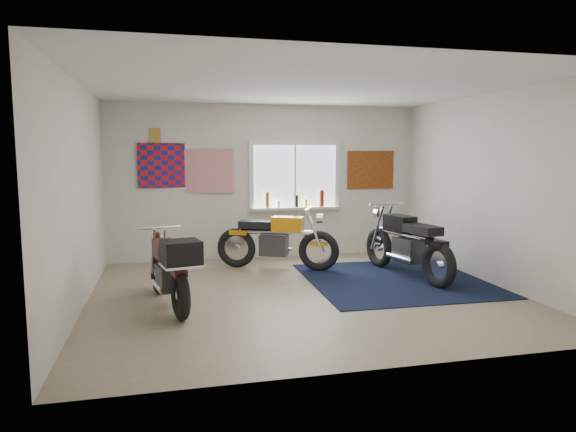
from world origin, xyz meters
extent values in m
plane|color=#9E896B|center=(0.00, 0.00, 0.00)|extent=(5.50, 5.50, 0.00)
plane|color=white|center=(0.00, 0.00, 2.70)|extent=(5.50, 5.50, 0.00)
plane|color=silver|center=(0.00, 2.50, 1.35)|extent=(5.50, 0.00, 5.50)
plane|color=silver|center=(0.00, -2.50, 1.35)|extent=(5.50, 0.00, 5.50)
plane|color=silver|center=(-2.75, 0.00, 1.35)|extent=(0.00, 5.00, 5.00)
plane|color=silver|center=(2.75, 0.00, 1.35)|extent=(0.00, 5.00, 5.00)
cube|color=black|center=(1.49, 0.37, 0.01)|extent=(2.56, 2.66, 0.01)
cube|color=white|center=(0.50, 2.48, 1.45)|extent=(1.50, 0.02, 1.10)
cube|color=white|center=(0.50, 2.47, 2.04)|extent=(1.66, 0.06, 0.08)
cube|color=white|center=(0.50, 2.47, 0.86)|extent=(1.66, 0.06, 0.08)
cube|color=white|center=(-0.29, 2.47, 1.45)|extent=(0.08, 0.06, 1.10)
cube|color=white|center=(1.29, 2.47, 1.45)|extent=(0.08, 0.06, 1.10)
cube|color=white|center=(0.50, 2.47, 1.45)|extent=(0.04, 0.06, 1.10)
cube|color=white|center=(0.50, 2.41, 0.88)|extent=(1.60, 0.16, 0.04)
cylinder|color=#905715|center=(-0.02, 2.40, 1.04)|extent=(0.07, 0.07, 0.28)
cylinder|color=silver|center=(0.19, 2.40, 0.96)|extent=(0.06, 0.06, 0.12)
cylinder|color=black|center=(0.52, 2.40, 1.01)|extent=(0.06, 0.06, 0.22)
cylinder|color=yellow|center=(0.69, 2.40, 0.97)|extent=(0.05, 0.05, 0.14)
cylinder|color=maroon|center=(0.98, 2.40, 1.05)|extent=(0.09, 0.09, 0.30)
plane|color=red|center=(-1.70, 2.48, 1.65)|extent=(1.00, 0.07, 1.00)
plane|color=red|center=(-1.05, 2.46, 1.55)|extent=(0.90, 0.09, 0.90)
cube|color=olive|center=(-1.90, 2.48, 2.15)|extent=(0.18, 0.02, 0.24)
cube|color=#A54C14|center=(1.95, 2.48, 1.55)|extent=(0.90, 0.03, 0.70)
torus|color=black|center=(0.57, 1.21, 0.32)|extent=(0.64, 0.39, 0.65)
torus|color=black|center=(-0.65, 1.79, 0.32)|extent=(0.64, 0.39, 0.65)
cylinder|color=silver|center=(0.57, 1.21, 0.32)|extent=(0.14, 0.13, 0.11)
cylinder|color=silver|center=(-0.65, 1.79, 0.32)|extent=(0.14, 0.13, 0.11)
cylinder|color=silver|center=(-0.04, 1.50, 0.60)|extent=(1.14, 0.59, 0.09)
cube|color=#333235|center=(-0.08, 1.52, 0.39)|extent=(0.51, 0.43, 0.33)
cylinder|color=silver|center=(-0.02, 1.66, 0.29)|extent=(0.51, 0.29, 0.07)
cube|color=orange|center=(0.12, 1.43, 0.74)|extent=(0.55, 0.43, 0.23)
cube|color=black|center=(-0.35, 1.64, 0.72)|extent=(0.60, 0.47, 0.12)
cube|color=orange|center=(-0.61, 1.77, 0.58)|extent=(0.33, 0.26, 0.08)
cube|color=orange|center=(0.57, 1.21, 0.44)|extent=(0.30, 0.24, 0.05)
cylinder|color=silver|center=(0.42, 1.29, 0.99)|extent=(0.28, 0.56, 0.03)
cylinder|color=silver|center=(0.59, 1.21, 0.83)|extent=(0.15, 0.18, 0.15)
torus|color=black|center=(1.62, 1.26, 0.32)|extent=(0.25, 0.67, 0.65)
torus|color=black|center=(1.88, -0.17, 0.32)|extent=(0.25, 0.67, 0.65)
cylinder|color=silver|center=(1.62, 1.26, 0.32)|extent=(0.12, 0.13, 0.11)
cylinder|color=silver|center=(1.88, -0.17, 0.32)|extent=(0.12, 0.13, 0.11)
cylinder|color=silver|center=(1.75, 0.54, 0.64)|extent=(0.33, 1.30, 0.09)
cube|color=#333235|center=(1.76, 0.49, 0.41)|extent=(0.37, 0.51, 0.35)
cylinder|color=silver|center=(1.60, 0.46, 0.31)|extent=(0.18, 0.57, 0.07)
cube|color=black|center=(1.72, 0.73, 0.79)|extent=(0.36, 0.56, 0.25)
cube|color=black|center=(1.82, 0.19, 0.77)|extent=(0.39, 0.61, 0.12)
cube|color=black|center=(1.87, -0.12, 0.62)|extent=(0.22, 0.34, 0.08)
cube|color=black|center=(1.62, 1.26, 0.45)|extent=(0.20, 0.31, 0.05)
cylinder|color=silver|center=(1.65, 1.07, 1.06)|extent=(0.64, 0.15, 0.04)
cylinder|color=silver|center=(1.61, 1.28, 0.89)|extent=(0.18, 0.13, 0.17)
torus|color=black|center=(-1.88, 0.46, 0.28)|extent=(0.23, 0.59, 0.57)
torus|color=black|center=(-1.62, -0.75, 0.28)|extent=(0.23, 0.59, 0.57)
cylinder|color=silver|center=(-1.88, 0.46, 0.28)|extent=(0.11, 0.11, 0.10)
cylinder|color=silver|center=(-1.62, -0.75, 0.28)|extent=(0.11, 0.11, 0.10)
cylinder|color=silver|center=(-1.75, -0.14, 0.55)|extent=(0.31, 1.11, 0.08)
cube|color=#333235|center=(-1.74, -0.19, 0.35)|extent=(0.32, 0.44, 0.30)
cylinder|color=silver|center=(-1.88, -0.22, 0.27)|extent=(0.16, 0.49, 0.06)
cube|color=#3B0B09|center=(-1.78, 0.01, 0.67)|extent=(0.32, 0.48, 0.21)
cube|color=black|center=(-1.69, -0.45, 0.65)|extent=(0.34, 0.53, 0.11)
cube|color=#3B0B09|center=(-1.63, -0.71, 0.53)|extent=(0.19, 0.29, 0.07)
cube|color=#3B0B09|center=(-1.88, 0.46, 0.39)|extent=(0.17, 0.27, 0.04)
cylinder|color=silver|center=(-1.85, 0.31, 0.90)|extent=(0.54, 0.14, 0.03)
cylinder|color=silver|center=(-1.88, 0.48, 0.76)|extent=(0.16, 0.12, 0.14)
cube|color=black|center=(-1.60, -0.84, 0.78)|extent=(0.47, 0.45, 0.27)
camera|label=1|loc=(-1.74, -6.42, 1.84)|focal=32.00mm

